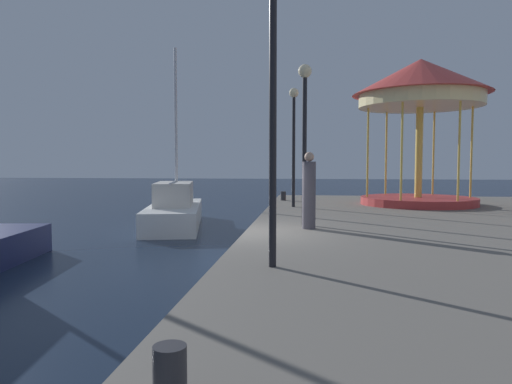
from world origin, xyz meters
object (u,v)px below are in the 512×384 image
lamp_post_mid_promenade (305,116)px  bollard_south (170,374)px  lamp_post_near_edge (273,65)px  lamp_post_far_end (294,126)px  sailboat_white (175,210)px  bollard_north (283,196)px  person_mid_promenade (309,193)px  carousel (420,96)px

lamp_post_mid_promenade → bollard_south: bearing=-95.0°
lamp_post_near_edge → lamp_post_far_end: size_ratio=1.07×
lamp_post_mid_promenade → bollard_south: (-0.83, -9.43, -2.72)m
sailboat_white → bollard_north: 5.13m
lamp_post_far_end → lamp_post_near_edge: bearing=-89.9°
lamp_post_mid_promenade → person_mid_promenade: bearing=-79.2°
sailboat_white → person_mid_promenade: bearing=-47.5°
sailboat_white → lamp_post_near_edge: size_ratio=1.49×
lamp_post_near_edge → person_mid_promenade: bearing=82.6°
carousel → bollard_north: carousel is taller
sailboat_white → lamp_post_mid_promenade: sailboat_white is taller
carousel → lamp_post_mid_promenade: bearing=-123.9°
lamp_post_far_end → bollard_south: bearing=-91.4°
sailboat_white → bollard_north: sailboat_white is taller
lamp_post_mid_promenade → carousel: bearing=56.1°
carousel → bollard_south: bearing=-108.2°
sailboat_white → bollard_north: (4.05, 3.13, 0.35)m
lamp_post_far_end → bollard_north: (-0.55, 3.01, -2.84)m
lamp_post_mid_promenade → lamp_post_near_edge: bearing=-95.0°
sailboat_white → lamp_post_mid_promenade: 7.75m
lamp_post_far_end → lamp_post_mid_promenade: bearing=-84.9°
lamp_post_mid_promenade → lamp_post_far_end: 5.14m
lamp_post_far_end → bollard_north: size_ratio=11.17×
bollard_south → sailboat_white: bearing=106.4°
lamp_post_mid_promenade → bollard_north: size_ratio=10.68×
carousel → person_mid_promenade: 9.14m
carousel → lamp_post_mid_promenade: 8.10m
carousel → lamp_post_mid_promenade: carousel is taller
carousel → bollard_north: (-5.47, 1.51, -4.11)m
lamp_post_near_edge → bollard_north: 13.60m
lamp_post_mid_promenade → sailboat_white: bearing=135.4°
bollard_north → bollard_south: (0.19, -17.56, 0.00)m
lamp_post_near_edge → bollard_north: size_ratio=11.90×
carousel → bollard_south: carousel is taller
lamp_post_far_end → bollard_south: size_ratio=11.17×
bollard_south → carousel: bearing=71.8°
lamp_post_near_edge → lamp_post_mid_promenade: (0.44, 5.12, -0.29)m
bollard_north → bollard_south: same height
sailboat_white → carousel: (9.52, 1.62, 4.46)m
lamp_post_near_edge → person_mid_promenade: lamp_post_near_edge is taller
sailboat_white → lamp_post_near_edge: bearing=-65.5°
lamp_post_mid_promenade → bollard_north: bearing=97.1°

